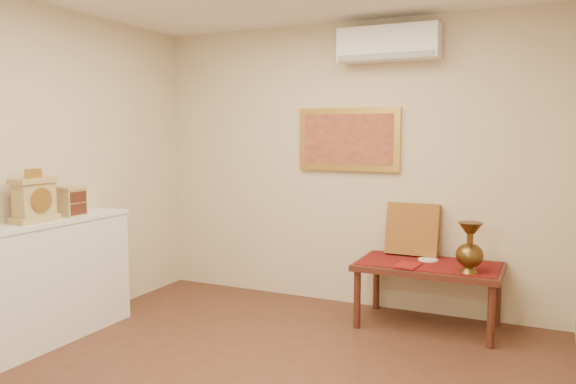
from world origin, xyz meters
The scene contains 12 objects.
wall_back centered at (0.00, 2.25, 1.35)m, with size 4.00×0.02×2.70m, color beige.
table_cloth centered at (0.85, 1.88, 0.55)m, with size 1.14×0.59×0.01m, color maroon.
brass_urn_tall centered at (1.20, 1.68, 0.80)m, with size 0.22×0.22×0.49m, color brown, non-canonical shape.
plate centered at (0.83, 1.97, 0.56)m, with size 0.17×0.17×0.01m, color white.
menu centered at (0.71, 1.70, 0.56)m, with size 0.18×0.25×0.01m, color maroon.
cushion centered at (0.65, 2.14, 0.79)m, with size 0.47×0.10×0.47m, color maroon.
display_ledge centered at (-1.82, 0.00, 0.49)m, with size 0.37×2.02×0.98m.
mantel_clock centered at (-1.82, 0.16, 1.15)m, with size 0.17×0.36×0.41m.
wooden_chest centered at (-1.82, 0.53, 1.10)m, with size 0.16×0.21×0.24m.
low_table centered at (0.85, 1.88, 0.48)m, with size 1.20×0.70×0.55m.
painting centered at (0.00, 2.22, 1.60)m, with size 1.00×0.06×0.60m.
ac_unit centered at (0.40, 2.12, 2.45)m, with size 0.90×0.25×0.30m.
Camera 1 is at (1.74, -2.88, 1.66)m, focal length 35.00 mm.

